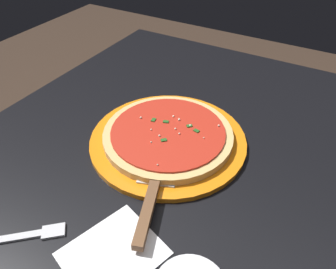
% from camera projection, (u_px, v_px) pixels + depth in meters
% --- Properties ---
extents(restaurant_table, '(1.05, 0.85, 0.76)m').
position_uv_depth(restaurant_table, '(170.00, 195.00, 0.74)').
color(restaurant_table, black).
rests_on(restaurant_table, ground_plane).
extents(serving_plate, '(0.33, 0.33, 0.01)m').
position_uv_depth(serving_plate, '(168.00, 140.00, 0.68)').
color(serving_plate, orange).
rests_on(serving_plate, restaurant_table).
extents(pizza, '(0.27, 0.27, 0.02)m').
position_uv_depth(pizza, '(168.00, 134.00, 0.67)').
color(pizza, '#DBB26B').
rests_on(pizza, serving_plate).
extents(pizza_server, '(0.22, 0.12, 0.01)m').
position_uv_depth(pizza_server, '(152.00, 195.00, 0.55)').
color(pizza_server, silver).
rests_on(pizza_server, serving_plate).
extents(napkin_folded_right, '(0.17, 0.16, 0.00)m').
position_uv_depth(napkin_folded_right, '(113.00, 254.00, 0.48)').
color(napkin_folded_right, white).
rests_on(napkin_folded_right, restaurant_table).
extents(fork, '(0.14, 0.15, 0.00)m').
position_uv_depth(fork, '(12.00, 238.00, 0.50)').
color(fork, silver).
rests_on(fork, restaurant_table).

